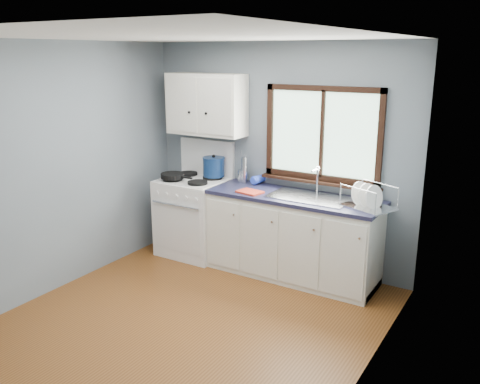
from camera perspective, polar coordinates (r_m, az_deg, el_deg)
The scene contains 18 objects.
floor at distance 4.76m, azimuth -6.38°, elevation -14.85°, with size 3.20×3.60×0.02m, color brown.
ceiling at distance 4.12m, azimuth -7.46°, elevation 17.10°, with size 3.20×3.60×0.02m, color white.
wall_back at distance 5.76m, azimuth 4.30°, elevation 4.05°, with size 3.20×0.02×2.50m, color slate.
wall_left at distance 5.39m, azimuth -20.51°, elevation 2.32°, with size 0.02×3.60×2.50m, color slate.
wall_right at distance 3.54m, azimuth 14.15°, elevation -3.67°, with size 0.02×3.60×2.50m, color slate.
gas_range at distance 6.16m, azimuth -5.19°, elevation -2.50°, with size 0.76×0.69×1.36m.
base_cabinets at distance 5.56m, azimuth 5.89°, elevation -5.42°, with size 1.85×0.60×0.88m.
countertop at distance 5.41m, azimuth 6.02°, elevation -0.56°, with size 1.89×0.64×0.04m, color black.
sink at distance 5.35m, azimuth 7.76°, elevation -1.25°, with size 0.84×0.46×0.44m.
window at distance 5.46m, azimuth 9.18°, elevation 5.68°, with size 1.36×0.10×1.03m.
upper_cabinets at distance 5.95m, azimuth -3.83°, elevation 9.79°, with size 0.95×0.35×0.70m.
skillet at distance 5.99m, azimuth -7.56°, elevation 1.84°, with size 0.42×0.28×0.06m.
stockpot at distance 6.02m, azimuth -2.96°, elevation 2.88°, with size 0.29×0.29×0.26m.
utensil_crock at distance 5.90m, azimuth 0.29°, elevation 1.84°, with size 0.12×0.12×0.36m.
thermos at distance 5.84m, azimuth 0.50°, elevation 2.48°, with size 0.07×0.07×0.30m, color silver.
soap_bottle at distance 5.74m, azimuth 1.46°, elevation 2.04°, with size 0.10×0.10×0.27m, color blue.
dish_towel at distance 5.46m, azimuth 1.12°, elevation 0.01°, with size 0.26×0.19×0.02m, color red.
dish_rack at distance 5.09m, azimuth 14.13°, elevation -1.01°, with size 0.56×0.50×0.24m.
Camera 1 is at (2.56, -3.22, 2.38)m, focal length 38.00 mm.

